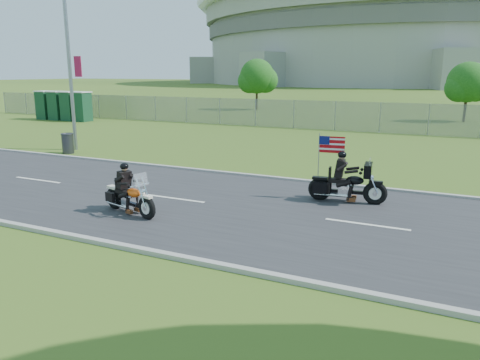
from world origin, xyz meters
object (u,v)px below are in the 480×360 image
at_px(motorcycle_follow, 347,185).
at_px(porta_toilet_b, 70,107).
at_px(porta_toilet_d, 45,106).
at_px(motorcycle_lead, 129,198).
at_px(porta_toilet_a, 82,107).
at_px(streetlight, 71,37).
at_px(porta_toilet_c, 57,106).
at_px(trash_can, 68,144).

bearing_deg(motorcycle_follow, porta_toilet_b, 142.94).
relative_size(porta_toilet_d, motorcycle_lead, 1.07).
bearing_deg(porta_toilet_b, porta_toilet_d, 180.00).
height_order(porta_toilet_a, porta_toilet_b, same).
bearing_deg(streetlight, motorcycle_follow, -15.78).
height_order(streetlight, porta_toilet_c, streetlight).
bearing_deg(streetlight, motorcycle_lead, -39.74).
distance_m(porta_toilet_d, motorcycle_follow, 32.83).
relative_size(porta_toilet_c, motorcycle_lead, 1.07).
bearing_deg(motorcycle_follow, porta_toilet_a, 141.58).
xyz_separation_m(streetlight, motorcycle_lead, (9.71, -8.07, -5.17)).
distance_m(porta_toilet_c, porta_toilet_d, 1.40).
height_order(streetlight, motorcycle_lead, streetlight).
height_order(porta_toilet_a, motorcycle_lead, porta_toilet_a).
distance_m(porta_toilet_d, trash_can, 18.98).
bearing_deg(motorcycle_lead, porta_toilet_b, 153.94).
bearing_deg(porta_toilet_d, trash_can, -39.27).
bearing_deg(motorcycle_lead, trash_can, 159.15).
distance_m(motorcycle_follow, trash_can, 14.81).
distance_m(porta_toilet_d, motorcycle_lead, 30.47).
bearing_deg(motorcycle_lead, porta_toilet_c, 155.76).
height_order(porta_toilet_a, porta_toilet_d, same).
xyz_separation_m(porta_toilet_b, porta_toilet_d, (-2.80, 0.00, 0.00)).
bearing_deg(motorcycle_follow, trash_can, 160.87).
distance_m(porta_toilet_b, porta_toilet_c, 1.40).
bearing_deg(porta_toilet_c, trash_can, -42.10).
height_order(streetlight, trash_can, streetlight).
bearing_deg(motorcycle_lead, motorcycle_follow, 51.80).
distance_m(porta_toilet_c, trash_can, 17.92).
relative_size(streetlight, motorcycle_lead, 4.64).
distance_m(porta_toilet_a, porta_toilet_c, 2.80).
distance_m(porta_toilet_b, porta_toilet_d, 2.80).
bearing_deg(porta_toilet_b, porta_toilet_a, 0.00).
bearing_deg(porta_toilet_d, motorcycle_lead, -38.23).
bearing_deg(porta_toilet_b, streetlight, -43.35).
bearing_deg(porta_toilet_a, porta_toilet_b, 180.00).
distance_m(streetlight, porta_toilet_c, 17.34).
xyz_separation_m(streetlight, porta_toilet_a, (-10.02, 10.78, -4.49)).
bearing_deg(porta_toilet_d, porta_toilet_b, 0.00).
xyz_separation_m(motorcycle_lead, motorcycle_follow, (5.26, 3.84, 0.08)).
xyz_separation_m(porta_toilet_a, motorcycle_follow, (24.99, -15.01, -0.60)).
distance_m(porta_toilet_b, motorcycle_follow, 30.37).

